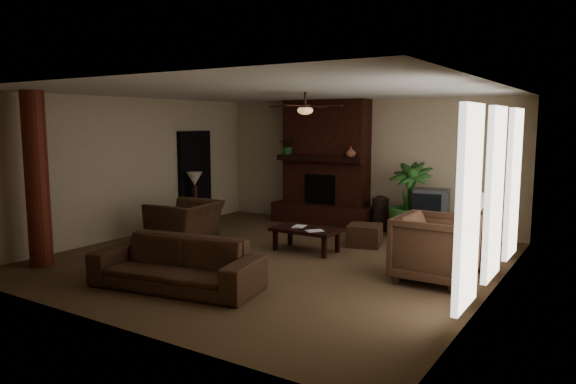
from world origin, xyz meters
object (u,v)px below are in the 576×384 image
Objects in this scene: ottoman at (365,235)px; tv_stand at (430,228)px; coffee_table at (306,231)px; floor_vase at (380,211)px; lamp_right at (480,206)px; armchair_left at (185,216)px; armchair_right at (435,245)px; side_table_right at (477,251)px; sofa at (176,255)px; log_column at (37,180)px; floor_plant at (409,217)px; side_table_left at (197,213)px; lamp_left at (195,181)px.

ottoman is 0.71× the size of tv_stand.
coffee_table is 1.56× the size of floor_vase.
lamp_right is (2.16, -0.49, 0.80)m from ottoman.
armchair_right is at bearing 83.49° from armchair_left.
coffee_table is 2.89m from side_table_right.
sofa is at bearing -99.54° from floor_vase.
armchair_left is (0.84, 2.45, -0.87)m from log_column.
sofa reaches higher than floor_vase.
floor_plant reaches higher than side_table_left.
floor_plant is at bearing 61.37° from sofa.
log_column is at bearing -135.22° from coffee_table.
floor_vase is 3.16m from lamp_right.
sofa is at bearing -135.15° from side_table_right.
side_table_right is at bearing -42.92° from floor_plant.
side_table_right is at bearing -12.47° from ottoman.
coffee_table is 2.18× the size of side_table_left.
floor_vase is at bearing 35.03° from armchair_right.
armchair_right is 2.39m from ottoman.
log_column is 6.63m from floor_vase.
log_column is at bearing -87.08° from side_table_left.
lamp_right is (1.25, -1.54, 0.75)m from tv_stand.
armchair_left is 5.31m from lamp_right.
tv_stand is at bearing -17.86° from floor_vase.
tv_stand is (-0.89, 2.58, -0.29)m from armchair_right.
lamp_left reaches higher than tv_stand.
lamp_left is (-2.88, 3.55, 0.53)m from sofa.
side_table_left is at bearing 176.96° from lamp_right.
log_column is at bearing -26.73° from armchair_left.
log_column is 7.09m from tv_stand.
tv_stand is 1.55× the size of side_table_left.
floor_vase is at bearing 130.72° from armchair_left.
armchair_left is at bearing -141.78° from floor_plant.
armchair_right reaches higher than tv_stand.
side_table_left is (-4.95, -1.21, 0.03)m from tv_stand.
tv_stand is 0.48m from floor_plant.
armchair_right is at bearing -40.40° from ottoman.
log_column reaches higher than lamp_left.
armchair_left is 3.43m from ottoman.
side_table_left is at bearing 177.12° from side_table_right.
floor_plant is at bearing 161.72° from tv_stand.
armchair_right reaches higher than armchair_left.
ottoman is 0.40× the size of floor_plant.
side_table_left is at bearing -152.63° from armchair_left.
floor_vase is at bearing 23.69° from lamp_left.
side_table_left reaches higher than ottoman.
lamp_left is at bearing -151.62° from armchair_left.
lamp_right is (2.86, 0.48, 0.63)m from coffee_table.
coffee_table is (-2.50, 0.56, -0.17)m from armchair_right.
lamp_left is 6.24m from side_table_right.
armchair_right is 1.67× the size of lamp_left.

